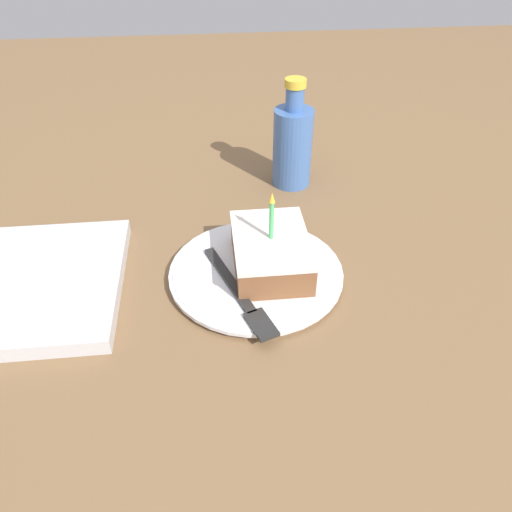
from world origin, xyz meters
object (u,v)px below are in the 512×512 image
(plate, at_px, (256,273))
(cake_slice, at_px, (271,252))
(fork, at_px, (241,296))
(marble_board, at_px, (39,284))
(bottle, at_px, (293,144))

(plate, relative_size, cake_slice, 1.69)
(fork, bearing_deg, marble_board, 167.65)
(plate, relative_size, fork, 1.28)
(bottle, bearing_deg, cake_slice, -105.66)
(cake_slice, height_order, fork, cake_slice)
(marble_board, bearing_deg, cake_slice, 0.22)
(cake_slice, xyz_separation_m, marble_board, (-0.29, -0.00, -0.03))
(bottle, height_order, marble_board, bottle)
(cake_slice, height_order, bottle, bottle)
(fork, distance_m, marble_board, 0.25)
(fork, relative_size, marble_board, 0.75)
(marble_board, bearing_deg, bottle, 33.06)
(fork, xyz_separation_m, marble_board, (-0.25, 0.05, -0.01))
(plate, height_order, marble_board, marble_board)
(bottle, relative_size, marble_board, 0.74)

